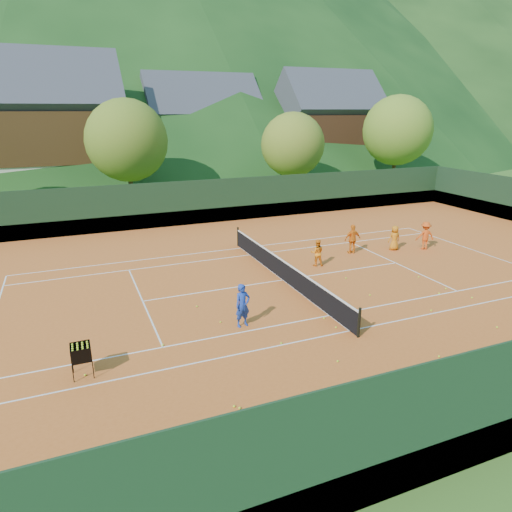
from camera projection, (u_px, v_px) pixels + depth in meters
name	position (u px, v px, depth m)	size (l,w,h in m)	color
ground	(283.00, 280.00, 21.06)	(400.00, 400.00, 0.00)	#2F571B
clay_court	(283.00, 280.00, 21.06)	(40.00, 24.00, 0.02)	#BE571E
coach	(243.00, 305.00, 16.36)	(0.59, 0.39, 1.61)	#1937A4
student_a	(317.00, 253.00, 22.79)	(0.66, 0.51, 1.35)	orange
student_b	(353.00, 239.00, 24.71)	(0.94, 0.39, 1.61)	orange
student_c	(394.00, 238.00, 25.34)	(0.68, 0.44, 1.39)	orange
student_d	(425.00, 236.00, 25.46)	(1.02, 0.59, 1.58)	#DC4C13
tennis_ball_0	(446.00, 289.00, 19.95)	(0.07, 0.07, 0.07)	#BFF228
tennis_ball_2	(497.00, 327.00, 16.42)	(0.07, 0.07, 0.07)	#BFF228
tennis_ball_3	(419.00, 277.00, 21.34)	(0.07, 0.07, 0.07)	#BFF228
tennis_ball_4	(439.00, 293.00, 19.44)	(0.07, 0.07, 0.07)	#BFF228
tennis_ball_5	(281.00, 343.00, 15.31)	(0.07, 0.07, 0.07)	#BFF228
tennis_ball_6	(330.00, 419.00, 11.55)	(0.07, 0.07, 0.07)	#BFF228
tennis_ball_7	(336.00, 327.00, 16.41)	(0.07, 0.07, 0.07)	#BFF228
tennis_ball_8	(470.00, 372.00, 13.65)	(0.07, 0.07, 0.07)	#BFF228
tennis_ball_9	(220.00, 322.00, 16.82)	(0.07, 0.07, 0.07)	#BFF228
tennis_ball_10	(431.00, 310.00, 17.79)	(0.07, 0.07, 0.07)	#BFF228
tennis_ball_11	(346.00, 278.00, 21.19)	(0.07, 0.07, 0.07)	#BFF228
tennis_ball_12	(338.00, 361.00, 14.21)	(0.07, 0.07, 0.07)	#BFF228
tennis_ball_13	(197.00, 306.00, 18.15)	(0.07, 0.07, 0.07)	#BFF228
tennis_ball_14	(85.00, 375.00, 13.48)	(0.07, 0.07, 0.07)	#BFF228
tennis_ball_15	(240.00, 408.00, 11.99)	(0.07, 0.07, 0.07)	#BFF228
tennis_ball_16	(313.00, 296.00, 19.12)	(0.07, 0.07, 0.07)	#BFF228
tennis_ball_17	(343.00, 318.00, 17.12)	(0.07, 0.07, 0.07)	#BFF228
tennis_ball_18	(234.00, 406.00, 12.06)	(0.07, 0.07, 0.07)	#BFF228
tennis_ball_19	(439.00, 356.00, 14.48)	(0.07, 0.07, 0.07)	#BFF228
tennis_ball_20	(370.00, 295.00, 19.26)	(0.07, 0.07, 0.07)	#BFF228
tennis_ball_21	(163.00, 345.00, 15.20)	(0.07, 0.07, 0.07)	#BFF228
tennis_ball_22	(334.00, 308.00, 18.05)	(0.07, 0.07, 0.07)	#BFF228
tennis_ball_23	(472.00, 298.00, 18.99)	(0.07, 0.07, 0.07)	#BFF228
tennis_ball_24	(324.00, 318.00, 17.14)	(0.07, 0.07, 0.07)	#BFF228
court_lines	(283.00, 280.00, 21.05)	(23.83, 11.03, 0.00)	white
tennis_net	(283.00, 270.00, 20.90)	(0.10, 12.07, 1.10)	black
perimeter_fence	(284.00, 254.00, 20.67)	(40.40, 24.24, 3.00)	black
ball_hopper	(81.00, 353.00, 13.29)	(0.57, 0.57, 1.00)	black
chalet_left	(46.00, 130.00, 42.07)	(13.80, 9.93, 12.92)	beige
chalet_mid	(201.00, 133.00, 51.60)	(12.65, 8.82, 11.45)	beige
chalet_right	(327.00, 129.00, 53.09)	(11.50, 8.82, 11.91)	beige
tree_b	(127.00, 141.00, 35.59)	(6.40, 6.40, 8.40)	#3C2718
tree_c	(293.00, 145.00, 40.00)	(5.60, 5.60, 7.35)	#402719
tree_d	(397.00, 130.00, 44.94)	(6.80, 6.80, 8.93)	#3F2919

